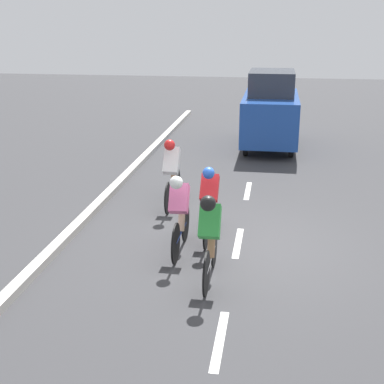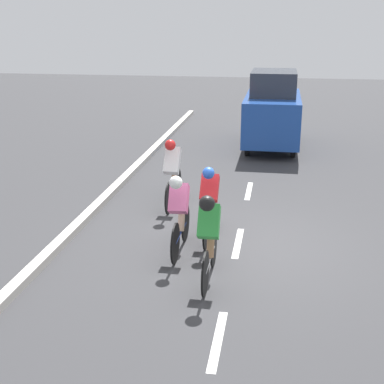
{
  "view_description": "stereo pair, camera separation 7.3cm",
  "coord_description": "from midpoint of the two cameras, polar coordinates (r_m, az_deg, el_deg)",
  "views": [
    {
      "loc": [
        -0.57,
        9.03,
        3.95
      ],
      "look_at": [
        0.87,
        -0.13,
        0.95
      ],
      "focal_mm": 50.0,
      "sensor_mm": 36.0,
      "label": 1
    },
    {
      "loc": [
        -0.65,
        9.02,
        3.95
      ],
      "look_at": [
        0.87,
        -0.13,
        0.95
      ],
      "focal_mm": 50.0,
      "sensor_mm": 36.0,
      "label": 2
    }
  ],
  "objects": [
    {
      "name": "cyclist_red",
      "position": [
        9.87,
        1.67,
        -0.96
      ],
      "size": [
        0.33,
        1.74,
        1.47
      ],
      "color": "black",
      "rests_on": "ground"
    },
    {
      "name": "ground_plane",
      "position": [
        9.87,
        4.66,
        -5.73
      ],
      "size": [
        60.0,
        60.0,
        0.0
      ],
      "primitive_type": "plane",
      "color": "#38383A"
    },
    {
      "name": "lane_stripe_near",
      "position": [
        7.18,
        2.67,
        -15.49
      ],
      "size": [
        0.12,
        1.4,
        0.01
      ],
      "primitive_type": "cube",
      "color": "white",
      "rests_on": "ground"
    },
    {
      "name": "support_car",
      "position": [
        17.37,
        8.25,
        8.59
      ],
      "size": [
        1.7,
        3.84,
        2.42
      ],
      "color": "black",
      "rests_on": "ground"
    },
    {
      "name": "cyclist_white",
      "position": [
        11.59,
        -2.34,
        2.25
      ],
      "size": [
        0.33,
        1.75,
        1.57
      ],
      "color": "black",
      "rests_on": "ground"
    },
    {
      "name": "cyclist_pink",
      "position": [
        9.27,
        -1.56,
        -2.11
      ],
      "size": [
        0.34,
        1.71,
        1.49
      ],
      "color": "black",
      "rests_on": "ground"
    },
    {
      "name": "curb",
      "position": [
        10.65,
        -12.73,
        -3.91
      ],
      "size": [
        0.2,
        27.91,
        0.14
      ],
      "primitive_type": "cube",
      "color": "beige",
      "rests_on": "ground"
    },
    {
      "name": "cyclist_green",
      "position": [
        8.24,
        1.67,
        -4.6
      ],
      "size": [
        0.33,
        1.72,
        1.51
      ],
      "color": "black",
      "rests_on": "ground"
    },
    {
      "name": "lane_stripe_far",
      "position": [
        12.99,
        5.82,
        0.14
      ],
      "size": [
        0.12,
        1.4,
        0.01
      ],
      "primitive_type": "cube",
      "color": "white",
      "rests_on": "ground"
    },
    {
      "name": "lane_stripe_mid",
      "position": [
        9.99,
        4.72,
        -5.41
      ],
      "size": [
        0.12,
        1.4,
        0.01
      ],
      "primitive_type": "cube",
      "color": "white",
      "rests_on": "ground"
    }
  ]
}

